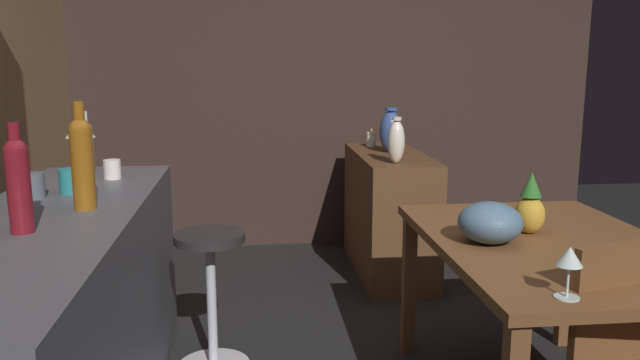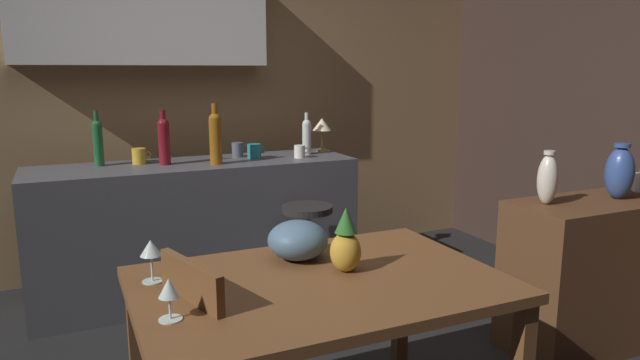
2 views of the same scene
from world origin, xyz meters
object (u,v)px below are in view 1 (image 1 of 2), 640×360
(dining_table, at_px, (551,262))
(pineapple_centerpiece, at_px, (530,208))
(pillar_candle_tall, at_px, (371,139))
(wine_bottle_clear, at_px, (86,146))
(wine_bottle_ruby, at_px, (18,181))
(cup_teal, at_px, (71,181))
(bar_stool, at_px, (212,299))
(cup_slate, at_px, (35,185))
(cup_white, at_px, (112,169))
(sideboard_cabinet, at_px, (389,214))
(wine_glass_left, at_px, (570,259))
(vase_ceramic_blue, at_px, (391,131))
(counter_lamp, at_px, (80,131))
(wine_bottle_amber, at_px, (82,159))
(fruit_bowl, at_px, (490,223))
(vase_ceramic_ivory, at_px, (396,141))

(dining_table, xyz_separation_m, pineapple_centerpiece, (0.13, 0.04, 0.19))
(dining_table, height_order, pillar_candle_tall, pillar_candle_tall)
(wine_bottle_clear, height_order, wine_bottle_ruby, wine_bottle_ruby)
(cup_teal, bearing_deg, wine_bottle_ruby, -179.11)
(wine_bottle_clear, bearing_deg, wine_bottle_ruby, -177.60)
(bar_stool, xyz_separation_m, pillar_candle_tall, (1.61, -1.04, 0.52))
(cup_slate, bearing_deg, bar_stool, -69.28)
(cup_white, bearing_deg, sideboard_cabinet, -53.48)
(wine_glass_left, distance_m, vase_ceramic_blue, 2.43)
(sideboard_cabinet, height_order, wine_bottle_clear, wine_bottle_clear)
(cup_slate, relative_size, counter_lamp, 0.45)
(wine_glass_left, xyz_separation_m, cup_slate, (0.85, 1.77, 0.09))
(wine_bottle_ruby, distance_m, counter_lamp, 1.16)
(dining_table, bearing_deg, wine_bottle_ruby, 97.14)
(wine_glass_left, xyz_separation_m, wine_bottle_amber, (0.63, 1.53, 0.22))
(wine_bottle_clear, distance_m, vase_ceramic_blue, 2.01)
(wine_glass_left, bearing_deg, cup_slate, 64.41)
(cup_teal, bearing_deg, dining_table, -101.02)
(vase_ceramic_blue, bearing_deg, cup_slate, 131.69)
(fruit_bowl, relative_size, wine_bottle_amber, 0.63)
(wine_bottle_clear, bearing_deg, vase_ceramic_blue, -57.21)
(cup_white, bearing_deg, vase_ceramic_ivory, -63.23)
(sideboard_cabinet, relative_size, counter_lamp, 4.41)
(wine_glass_left, height_order, fruit_bowl, same)
(sideboard_cabinet, height_order, cup_teal, cup_teal)
(cup_white, bearing_deg, fruit_bowl, -112.86)
(cup_white, height_order, cup_teal, cup_teal)
(vase_ceramic_ivory, bearing_deg, bar_stool, 129.99)
(bar_stool, xyz_separation_m, counter_lamp, (0.39, 0.63, 0.73))
(pineapple_centerpiece, xyz_separation_m, fruit_bowl, (-0.11, 0.21, -0.03))
(pineapple_centerpiece, height_order, cup_slate, cup_slate)
(wine_bottle_clear, relative_size, wine_bottle_amber, 0.76)
(wine_glass_left, distance_m, vase_ceramic_ivory, 1.98)
(wine_glass_left, bearing_deg, vase_ceramic_blue, 0.00)
(wine_bottle_amber, xyz_separation_m, pillar_candle_tall, (2.07, -1.45, -0.21))
(fruit_bowl, height_order, vase_ceramic_blue, vase_ceramic_blue)
(pineapple_centerpiece, height_order, wine_bottle_ruby, wine_bottle_ruby)
(pillar_candle_tall, bearing_deg, wine_bottle_ruby, 146.47)
(wine_bottle_ruby, height_order, cup_white, wine_bottle_ruby)
(dining_table, xyz_separation_m, sideboard_cabinet, (1.81, 0.24, -0.25))
(cup_teal, xyz_separation_m, vase_ceramic_ivory, (1.05, -1.59, 0.00))
(bar_stool, bearing_deg, cup_slate, 110.72)
(bar_stool, bearing_deg, dining_table, -111.43)
(cup_white, bearing_deg, bar_stool, -107.07)
(dining_table, bearing_deg, vase_ceramic_blue, 7.09)
(fruit_bowl, bearing_deg, pineapple_centerpiece, -61.99)
(vase_ceramic_ivory, bearing_deg, wine_bottle_amber, 132.58)
(dining_table, relative_size, cup_white, 12.03)
(fruit_bowl, relative_size, pillar_candle_tall, 1.91)
(cup_slate, height_order, vase_ceramic_ivory, vase_ceramic_ivory)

